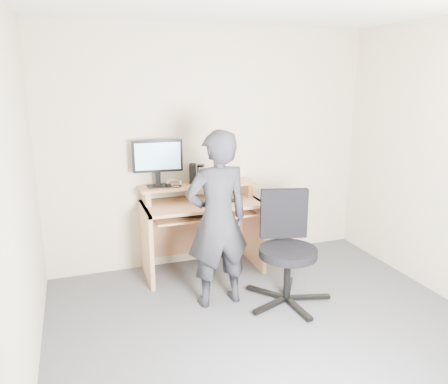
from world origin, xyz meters
TOP-DOWN VIEW (x-y plane):
  - ground at (0.00, 0.00)m, footprint 3.50×3.50m
  - back_wall at (0.00, 1.75)m, footprint 3.50×0.02m
  - desk at (-0.20, 1.53)m, footprint 1.20×0.60m
  - monitor at (-0.61, 1.61)m, footprint 0.50×0.14m
  - external_drive at (-0.24, 1.65)m, footprint 0.10×0.14m
  - travel_mug at (-0.16, 1.63)m, footprint 0.09×0.09m
  - smartphone at (-0.02, 1.55)m, footprint 0.08×0.14m
  - charger at (-0.52, 1.54)m, footprint 0.05×0.05m
  - headphones at (-0.44, 1.68)m, footprint 0.18×0.18m
  - keyboard at (-0.29, 1.36)m, footprint 0.49×0.33m
  - mouse at (0.12, 1.35)m, footprint 0.11×0.08m
  - office_chair at (0.34, 0.63)m, footprint 0.78×0.75m
  - person at (-0.26, 0.76)m, footprint 0.60×0.42m

SIDE VIEW (x-z plane):
  - ground at x=0.00m, z-range 0.00..0.00m
  - office_chair at x=0.34m, z-range 0.05..1.02m
  - desk at x=-0.20m, z-range 0.09..1.00m
  - keyboard at x=-0.29m, z-range 0.65..0.68m
  - mouse at x=0.12m, z-range 0.75..0.79m
  - person at x=-0.26m, z-range 0.00..1.57m
  - smartphone at x=-0.02m, z-range 0.91..0.92m
  - headphones at x=-0.44m, z-range 0.89..0.95m
  - charger at x=-0.52m, z-range 0.91..0.94m
  - travel_mug at x=-0.16m, z-range 0.91..1.08m
  - external_drive at x=-0.24m, z-range 0.91..1.11m
  - monitor at x=-0.61m, z-range 0.96..1.43m
  - back_wall at x=0.00m, z-range 0.00..2.50m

